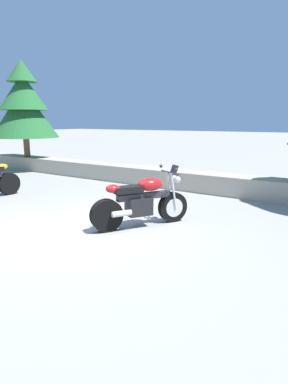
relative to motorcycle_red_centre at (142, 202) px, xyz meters
name	(u,v)px	position (x,y,z in m)	size (l,w,h in m)	color
ground_plane	(73,232)	(-0.90, -1.02, -0.49)	(120.00, 120.00, 0.00)	gray
stone_wall	(188,180)	(-0.90, 3.78, -0.21)	(36.00, 0.80, 0.55)	#A89E89
motorcycle_red_centre	(142,202)	(0.00, 0.00, 0.00)	(1.21, 1.87, 1.18)	black
pine_tree_far_left	(24,105)	(-8.47, 3.68, 2.20)	(2.74, 2.74, 3.95)	brown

